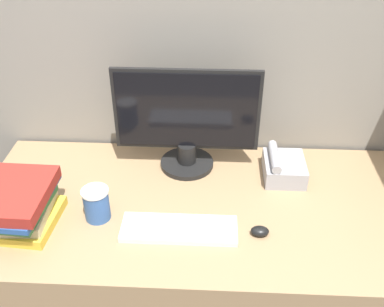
# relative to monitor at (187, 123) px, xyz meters

# --- Properties ---
(cubicle_panel_rear) EXTENTS (2.05, 0.04, 1.58)m
(cubicle_panel_rear) POSITION_rel_monitor_xyz_m (0.06, 0.18, -0.16)
(cubicle_panel_rear) COLOR gray
(cubicle_panel_rear) RESTS_ON ground_plane
(desk) EXTENTS (1.65, 0.77, 0.75)m
(desk) POSITION_rel_monitor_xyz_m (0.06, -0.24, -0.57)
(desk) COLOR #937551
(desk) RESTS_ON ground_plane
(monitor) EXTENTS (0.56, 0.21, 0.42)m
(monitor) POSITION_rel_monitor_xyz_m (0.00, 0.00, 0.00)
(monitor) COLOR black
(monitor) RESTS_ON desk
(keyboard) EXTENTS (0.39, 0.13, 0.02)m
(keyboard) POSITION_rel_monitor_xyz_m (-0.00, -0.39, -0.19)
(keyboard) COLOR silver
(keyboard) RESTS_ON desk
(mouse) EXTENTS (0.06, 0.04, 0.03)m
(mouse) POSITION_rel_monitor_xyz_m (0.27, -0.39, -0.18)
(mouse) COLOR black
(mouse) RESTS_ON desk
(coffee_cup) EXTENTS (0.09, 0.09, 0.12)m
(coffee_cup) POSITION_rel_monitor_xyz_m (-0.29, -0.33, -0.14)
(coffee_cup) COLOR #335999
(coffee_cup) RESTS_ON desk
(book_stack) EXTENTS (0.26, 0.31, 0.15)m
(book_stack) POSITION_rel_monitor_xyz_m (-0.55, -0.37, -0.12)
(book_stack) COLOR gold
(book_stack) RESTS_ON desk
(desk_telephone) EXTENTS (0.16, 0.18, 0.11)m
(desk_telephone) POSITION_rel_monitor_xyz_m (0.38, -0.06, -0.16)
(desk_telephone) COLOR #99999E
(desk_telephone) RESTS_ON desk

